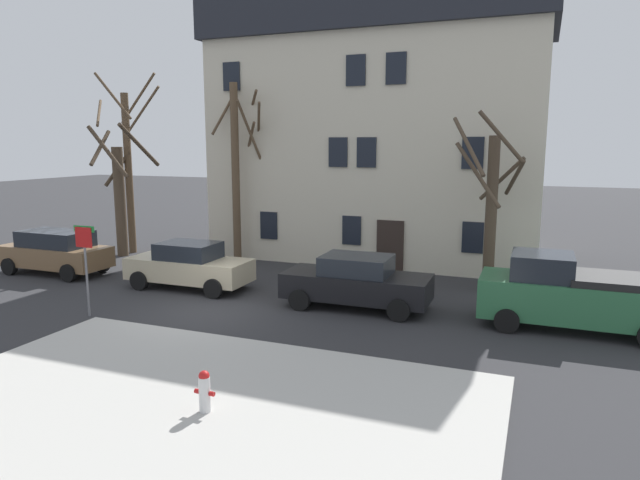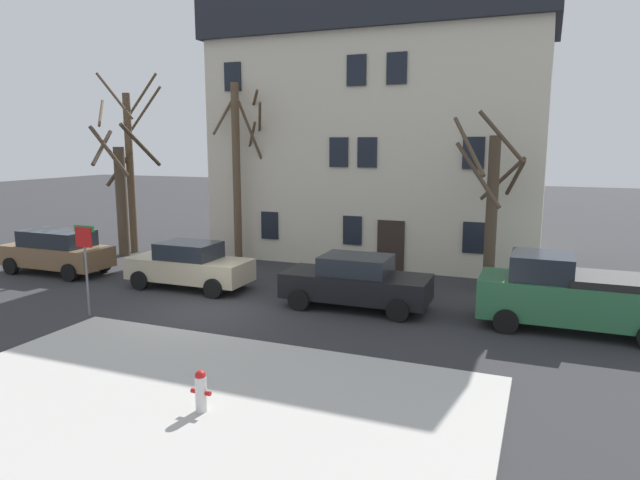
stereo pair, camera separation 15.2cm
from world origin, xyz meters
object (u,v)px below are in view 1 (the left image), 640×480
object	(u,v)px
tree_bare_near	(128,164)
car_brown_wagon	(55,251)
pickup_truck_green	(574,294)
bicycle_leaning	(202,254)
tree_bare_far	(238,165)
fire_hydrant	(205,390)
car_black_sedan	(356,282)
car_beige_sedan	(189,265)
tree_bare_end	(491,203)
tree_bare_mid	(120,193)
building_main	(377,125)
street_sign_pole	(85,253)

from	to	relation	value
tree_bare_near	car_brown_wagon	distance (m)	5.82
tree_bare_near	pickup_truck_green	xyz separation A→B (m)	(19.12, -4.67, -3.21)
car_brown_wagon	bicycle_leaning	distance (m)	5.84
tree_bare_far	fire_hydrant	xyz separation A→B (m)	(6.58, -12.91, -3.68)
tree_bare_near	car_black_sedan	bearing A→B (deg)	-20.83
tree_bare_near	car_beige_sedan	distance (m)	8.74
tree_bare_end	car_black_sedan	world-z (taller)	tree_bare_end
car_beige_sedan	car_brown_wagon	bearing A→B (deg)	-179.92
car_black_sedan	pickup_truck_green	size ratio (longest dim) A/B	0.90
tree_bare_mid	tree_bare_far	world-z (taller)	tree_bare_far
building_main	tree_bare_end	bearing A→B (deg)	-40.23
tree_bare_end	building_main	bearing A→B (deg)	139.77
building_main	car_beige_sedan	bearing A→B (deg)	-118.50
building_main	fire_hydrant	size ratio (longest dim) A/B	17.99
fire_hydrant	bicycle_leaning	bearing A→B (deg)	123.52
tree_bare_near	pickup_truck_green	bearing A→B (deg)	-13.73
car_brown_wagon	pickup_truck_green	world-z (taller)	pickup_truck_green
building_main	fire_hydrant	xyz separation A→B (m)	(1.36, -16.43, -5.42)
car_beige_sedan	pickup_truck_green	distance (m)	12.62
street_sign_pole	tree_bare_end	bearing A→B (deg)	35.12
tree_bare_near	tree_bare_end	bearing A→B (deg)	-3.57
tree_bare_end	car_brown_wagon	xyz separation A→B (m)	(-16.29, -3.74, -2.19)
tree_bare_far	car_black_sedan	distance (m)	9.23
fire_hydrant	bicycle_leaning	size ratio (longest dim) A/B	0.49
tree_bare_near	car_beige_sedan	size ratio (longest dim) A/B	1.87
tree_bare_mid	fire_hydrant	size ratio (longest dim) A/B	7.37
tree_bare_mid	pickup_truck_green	world-z (taller)	tree_bare_mid
tree_bare_near	bicycle_leaning	bearing A→B (deg)	-9.47
car_black_sedan	tree_bare_end	bearing A→B (deg)	46.59
pickup_truck_green	street_sign_pole	distance (m)	14.14
tree_bare_near	tree_bare_mid	bearing A→B (deg)	-79.39
car_brown_wagon	fire_hydrant	distance (m)	14.64
car_brown_wagon	street_sign_pole	xyz separation A→B (m)	(5.40, -3.91, 1.03)
building_main	car_black_sedan	distance (m)	10.06
car_brown_wagon	street_sign_pole	bearing A→B (deg)	-35.94
tree_bare_end	bicycle_leaning	world-z (taller)	tree_bare_end
fire_hydrant	pickup_truck_green	bearing A→B (deg)	50.58
tree_bare_far	tree_bare_end	xyz separation A→B (m)	(10.67, -1.09, -1.13)
tree_bare_mid	car_brown_wagon	world-z (taller)	tree_bare_mid
street_sign_pole	tree_bare_far	bearing A→B (deg)	88.55
building_main	tree_bare_near	bearing A→B (deg)	-162.01
fire_hydrant	tree_bare_far	bearing A→B (deg)	117.02
car_beige_sedan	street_sign_pole	xyz separation A→B (m)	(-0.91, -3.92, 1.09)
tree_bare_mid	car_black_sedan	bearing A→B (deg)	-17.55
car_beige_sedan	street_sign_pole	bearing A→B (deg)	-103.05
car_brown_wagon	bicycle_leaning	world-z (taller)	car_brown_wagon
tree_bare_mid	building_main	bearing A→B (deg)	22.29
fire_hydrant	bicycle_leaning	world-z (taller)	bicycle_leaning
building_main	car_black_sedan	bearing A→B (deg)	-77.98
car_brown_wagon	tree_bare_mid	bearing A→B (deg)	90.42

